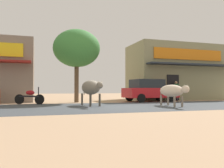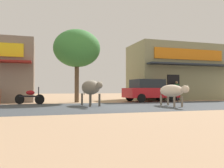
{
  "view_description": "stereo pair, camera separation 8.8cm",
  "coord_description": "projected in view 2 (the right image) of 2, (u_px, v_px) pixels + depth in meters",
  "views": [
    {
      "loc": [
        -3.84,
        -11.78,
        0.9
      ],
      "look_at": [
        0.45,
        1.78,
        1.23
      ],
      "focal_mm": 37.74,
      "sensor_mm": 36.0,
      "label": 1
    },
    {
      "loc": [
        -3.75,
        -11.81,
        0.9
      ],
      "look_at": [
        0.45,
        1.78,
        1.23
      ],
      "focal_mm": 37.74,
      "sensor_mm": 36.0,
      "label": 2
    }
  ],
  "objects": [
    {
      "name": "parked_motorcycle",
      "position": [
        30.0,
        97.0,
        14.22
      ],
      "size": [
        1.74,
        0.95,
        1.05
      ],
      "color": "black",
      "rests_on": "ground"
    },
    {
      "name": "cow_near_brown",
      "position": [
        91.0,
        88.0,
        12.89
      ],
      "size": [
        1.04,
        2.67,
        1.41
      ],
      "color": "gray",
      "rests_on": "ground"
    },
    {
      "name": "ground",
      "position": [
        114.0,
        106.0,
        12.36
      ],
      "size": [
        80.0,
        80.0,
        0.0
      ],
      "primitive_type": "plane",
      "color": "tan"
    },
    {
      "name": "pedestrian_by_shop",
      "position": [
        177.0,
        89.0,
        18.83
      ],
      "size": [
        0.42,
        0.61,
        1.55
      ],
      "color": "#262633",
      "rests_on": "ground"
    },
    {
      "name": "parked_hatchback_car",
      "position": [
        150.0,
        90.0,
        17.5
      ],
      "size": [
        4.05,
        2.24,
        1.64
      ],
      "color": "red",
      "rests_on": "ground"
    },
    {
      "name": "asphalt_road",
      "position": [
        114.0,
        106.0,
        12.36
      ],
      "size": [
        72.0,
        6.7,
        0.0
      ],
      "primitive_type": "cube",
      "color": "#3F454A",
      "rests_on": "ground"
    },
    {
      "name": "cow_far_dark",
      "position": [
        172.0,
        91.0,
        12.53
      ],
      "size": [
        0.71,
        2.85,
        1.15
      ],
      "color": "beige",
      "rests_on": "ground"
    },
    {
      "name": "roadside_tree",
      "position": [
        77.0,
        49.0,
        16.41
      ],
      "size": [
        3.26,
        3.26,
        5.07
      ],
      "color": "brown",
      "rests_on": "ground"
    },
    {
      "name": "storefront_right_club",
      "position": [
        175.0,
        72.0,
        21.64
      ],
      "size": [
        8.13,
        5.12,
        4.9
      ],
      "color": "gray",
      "rests_on": "ground"
    }
  ]
}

